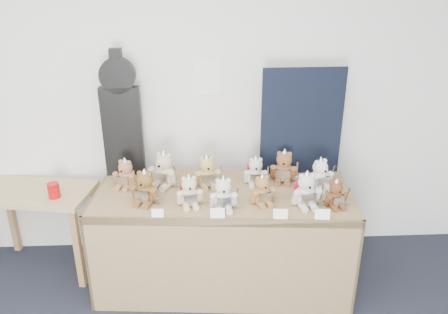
{
  "coord_description": "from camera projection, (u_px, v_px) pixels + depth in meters",
  "views": [
    {
      "loc": [
        0.48,
        -0.96,
        2.31
      ],
      "look_at": [
        0.63,
        1.85,
        1.12
      ],
      "focal_mm": 35.0,
      "sensor_mm": 36.0,
      "label": 1
    }
  ],
  "objects": [
    {
      "name": "room_shell",
      "position": [
        207.0,
        77.0,
        3.47
      ],
      "size": [
        6.0,
        6.0,
        6.0
      ],
      "color": "white",
      "rests_on": "floor"
    },
    {
      "name": "display_table",
      "position": [
        223.0,
        217.0,
        3.26
      ],
      "size": [
        1.98,
        0.95,
        0.8
      ],
      "rotation": [
        0.0,
        0.0,
        -0.08
      ],
      "color": "olive",
      "rests_on": "floor"
    },
    {
      "name": "side_table",
      "position": [
        38.0,
        204.0,
        3.5
      ],
      "size": [
        0.94,
        0.62,
        0.72
      ],
      "rotation": [
        0.0,
        0.0,
        -0.17
      ],
      "color": "tan",
      "rests_on": "floor"
    },
    {
      "name": "guitar_case",
      "position": [
        121.0,
        115.0,
        3.39
      ],
      "size": [
        0.31,
        0.1,
        1.0
      ],
      "rotation": [
        0.0,
        0.0,
        0.04
      ],
      "color": "black",
      "rests_on": "display_table"
    },
    {
      "name": "navy_board",
      "position": [
        302.0,
        122.0,
        3.42
      ],
      "size": [
        0.65,
        0.04,
        0.86
      ],
      "primitive_type": "cube",
      "rotation": [
        0.0,
        0.0,
        0.03
      ],
      "color": "black",
      "rests_on": "display_table"
    },
    {
      "name": "red_cup",
      "position": [
        54.0,
        190.0,
        3.32
      ],
      "size": [
        0.09,
        0.09,
        0.12
      ],
      "primitive_type": "cylinder",
      "color": "#B50C0C",
      "rests_on": "side_table"
    },
    {
      "name": "teddy_front_far_left",
      "position": [
        145.0,
        189.0,
        3.08
      ],
      "size": [
        0.22,
        0.21,
        0.28
      ],
      "rotation": [
        0.0,
        0.0,
        -0.32
      ],
      "color": "brown",
      "rests_on": "display_table"
    },
    {
      "name": "teddy_front_left",
      "position": [
        189.0,
        192.0,
        3.05
      ],
      "size": [
        0.21,
        0.18,
        0.25
      ],
      "rotation": [
        0.0,
        0.0,
        0.14
      ],
      "color": "beige",
      "rests_on": "display_table"
    },
    {
      "name": "teddy_front_centre",
      "position": [
        223.0,
        195.0,
        3.0
      ],
      "size": [
        0.21,
        0.17,
        0.26
      ],
      "rotation": [
        0.0,
        0.0,
        0.03
      ],
      "color": "silver",
      "rests_on": "display_table"
    },
    {
      "name": "teddy_front_right",
      "position": [
        262.0,
        191.0,
        3.07
      ],
      "size": [
        0.2,
        0.19,
        0.24
      ],
      "rotation": [
        0.0,
        0.0,
        0.3
      ],
      "color": "olive",
      "rests_on": "display_table"
    },
    {
      "name": "teddy_front_far_right",
      "position": [
        306.0,
        191.0,
        3.04
      ],
      "size": [
        0.23,
        0.2,
        0.28
      ],
      "rotation": [
        0.0,
        0.0,
        0.11
      ],
      "color": "silver",
      "rests_on": "display_table"
    },
    {
      "name": "teddy_front_end",
      "position": [
        336.0,
        195.0,
        3.03
      ],
      "size": [
        0.19,
        0.16,
        0.22
      ],
      "rotation": [
        0.0,
        0.0,
        0.21
      ],
      "color": "brown",
      "rests_on": "display_table"
    },
    {
      "name": "teddy_back_left",
      "position": [
        164.0,
        171.0,
        3.32
      ],
      "size": [
        0.25,
        0.25,
        0.31
      ],
      "rotation": [
        0.0,
        0.0,
        -0.45
      ],
      "color": "#C2AE8E",
      "rests_on": "display_table"
    },
    {
      "name": "teddy_back_centre_left",
      "position": [
        207.0,
        173.0,
        3.32
      ],
      "size": [
        0.23,
        0.2,
        0.28
      ],
      "rotation": [
        0.0,
        0.0,
        0.17
      ],
      "color": "tan",
      "rests_on": "display_table"
    },
    {
      "name": "teddy_back_centre_right",
      "position": [
        255.0,
        172.0,
        3.36
      ],
      "size": [
        0.2,
        0.17,
        0.25
      ],
      "rotation": [
        0.0,
        0.0,
        -0.02
      ],
      "color": "beige",
      "rests_on": "display_table"
    },
    {
      "name": "teddy_back_right",
      "position": [
        284.0,
        168.0,
        3.39
      ],
      "size": [
        0.23,
        0.21,
        0.28
      ],
      "rotation": [
        0.0,
        0.0,
        -0.23
      ],
      "color": "brown",
      "rests_on": "display_table"
    },
    {
      "name": "teddy_back_end",
      "position": [
        320.0,
        175.0,
        3.29
      ],
      "size": [
        0.22,
        0.21,
        0.27
      ],
      "rotation": [
        0.0,
        0.0,
        0.41
      ],
      "color": "white",
      "rests_on": "display_table"
    },
    {
      "name": "teddy_back_far_left",
      "position": [
        126.0,
        175.0,
        3.31
      ],
      "size": [
        0.2,
        0.19,
        0.25
      ],
      "rotation": [
        0.0,
        0.0,
        -0.35
      ],
      "color": "#9D6C49",
      "rests_on": "display_table"
    },
    {
      "name": "entry_card_a",
      "position": [
        158.0,
        213.0,
        2.92
      ],
      "size": [
        0.08,
        0.02,
        0.06
      ],
      "primitive_type": "cube",
      "rotation": [
        -0.24,
        0.0,
        -0.08
      ],
      "color": "white",
      "rests_on": "display_table"
    },
    {
      "name": "entry_card_b",
      "position": [
        218.0,
        213.0,
        2.9
      ],
      "size": [
        0.1,
        0.03,
        0.07
      ],
      "primitive_type": "cube",
      "rotation": [
        -0.24,
        0.0,
        -0.08
      ],
      "color": "white",
      "rests_on": "display_table"
    },
    {
      "name": "entry_card_c",
      "position": [
        281.0,
        214.0,
        2.89
      ],
      "size": [
        0.1,
        0.03,
        0.07
      ],
      "primitive_type": "cube",
      "rotation": [
        -0.24,
        0.0,
        -0.08
      ],
      "color": "white",
      "rests_on": "display_table"
    },
    {
      "name": "entry_card_d",
      "position": [
        322.0,
        214.0,
        2.89
      ],
      "size": [
        0.1,
        0.03,
        0.07
      ],
      "primitive_type": "cube",
      "rotation": [
        -0.24,
        0.0,
        -0.08
      ],
      "color": "white",
      "rests_on": "display_table"
    }
  ]
}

